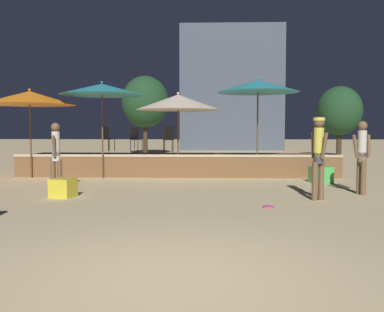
% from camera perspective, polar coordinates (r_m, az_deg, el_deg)
% --- Properties ---
extents(ground_plane, '(120.00, 120.00, 0.00)m').
position_cam_1_polar(ground_plane, '(4.73, -2.74, -16.10)').
color(ground_plane, '#D1B784').
extents(wooden_deck, '(10.67, 2.50, 0.76)m').
position_cam_1_polar(wooden_deck, '(15.07, -1.78, -1.11)').
color(wooden_deck, brown).
rests_on(wooden_deck, ground).
extents(patio_umbrella_0, '(2.63, 2.63, 3.22)m').
position_cam_1_polar(patio_umbrella_0, '(13.97, 8.78, 9.16)').
color(patio_umbrella_0, brown).
rests_on(patio_umbrella_0, ground).
extents(patio_umbrella_1, '(2.69, 2.69, 3.11)m').
position_cam_1_polar(patio_umbrella_1, '(14.12, -11.93, 8.67)').
color(patio_umbrella_1, brown).
rests_on(patio_umbrella_1, ground).
extents(patio_umbrella_2, '(2.75, 2.75, 2.78)m').
position_cam_1_polar(patio_umbrella_2, '(13.90, -1.88, 7.17)').
color(patio_umbrella_2, brown).
rests_on(patio_umbrella_2, ground).
extents(patio_umbrella_3, '(2.91, 2.91, 2.89)m').
position_cam_1_polar(patio_umbrella_3, '(14.87, -20.83, 7.25)').
color(patio_umbrella_3, brown).
rests_on(patio_umbrella_3, ground).
extents(cube_seat_1, '(0.62, 0.62, 0.49)m').
position_cam_1_polar(cube_seat_1, '(13.12, 16.79, -2.41)').
color(cube_seat_1, '#4CC651').
rests_on(cube_seat_1, ground).
extents(cube_seat_3, '(0.60, 0.60, 0.44)m').
position_cam_1_polar(cube_seat_3, '(10.45, -16.80, -4.08)').
color(cube_seat_3, yellow).
rests_on(cube_seat_3, ground).
extents(person_0, '(0.31, 0.50, 1.86)m').
position_cam_1_polar(person_0, '(9.91, 16.52, 0.48)').
color(person_0, brown).
rests_on(person_0, ground).
extents(person_1, '(0.30, 0.55, 1.75)m').
position_cam_1_polar(person_1, '(11.51, -17.68, 0.29)').
color(person_1, brown).
rests_on(person_1, ground).
extents(person_3, '(0.49, 0.30, 1.78)m').
position_cam_1_polar(person_3, '(11.12, 21.70, 0.22)').
color(person_3, '#72664C').
rests_on(person_3, ground).
extents(bistro_chair_0, '(0.48, 0.48, 0.90)m').
position_cam_1_polar(bistro_chair_0, '(15.45, -7.61, 2.55)').
color(bistro_chair_0, '#47474C').
rests_on(bistro_chair_0, wooden_deck).
extents(bistro_chair_1, '(0.48, 0.48, 0.90)m').
position_cam_1_polar(bistro_chair_1, '(16.08, -11.28, 2.56)').
color(bistro_chair_1, '#2D3338').
rests_on(bistro_chair_1, wooden_deck).
extents(bistro_chair_2, '(0.41, 0.42, 0.90)m').
position_cam_1_polar(bistro_chair_2, '(15.01, -3.13, 2.55)').
color(bistro_chair_2, '#2D3338').
rests_on(bistro_chair_2, wooden_deck).
extents(frisbee_disc, '(0.24, 0.24, 0.03)m').
position_cam_1_polar(frisbee_disc, '(8.85, 10.15, -6.68)').
color(frisbee_disc, '#E54C99').
rests_on(frisbee_disc, ground).
extents(background_tree_0, '(2.44, 2.44, 3.92)m').
position_cam_1_polar(background_tree_0, '(24.91, 19.08, 5.69)').
color(background_tree_0, '#3D2B1C').
rests_on(background_tree_0, ground).
extents(background_tree_1, '(2.83, 2.83, 4.77)m').
position_cam_1_polar(background_tree_1, '(26.15, -6.27, 7.17)').
color(background_tree_1, '#3D2B1C').
rests_on(background_tree_1, ground).
extents(distant_building, '(7.70, 4.41, 9.26)m').
position_cam_1_polar(distant_building, '(33.82, 5.16, 8.79)').
color(distant_building, '#4C5666').
rests_on(distant_building, ground).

